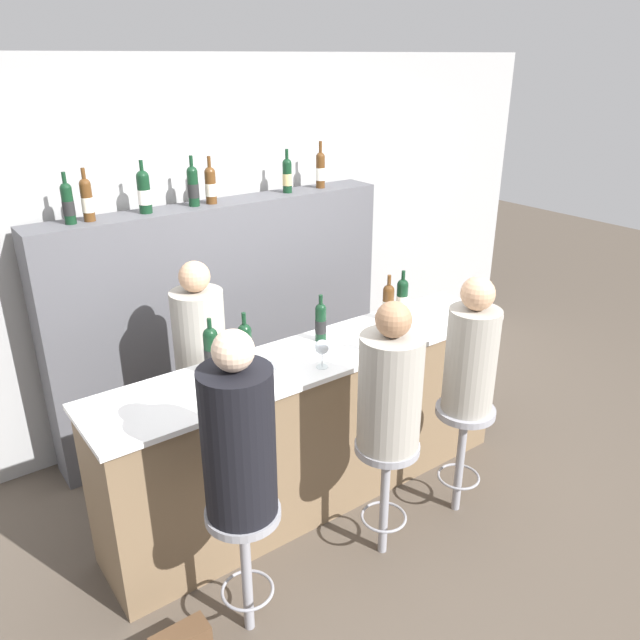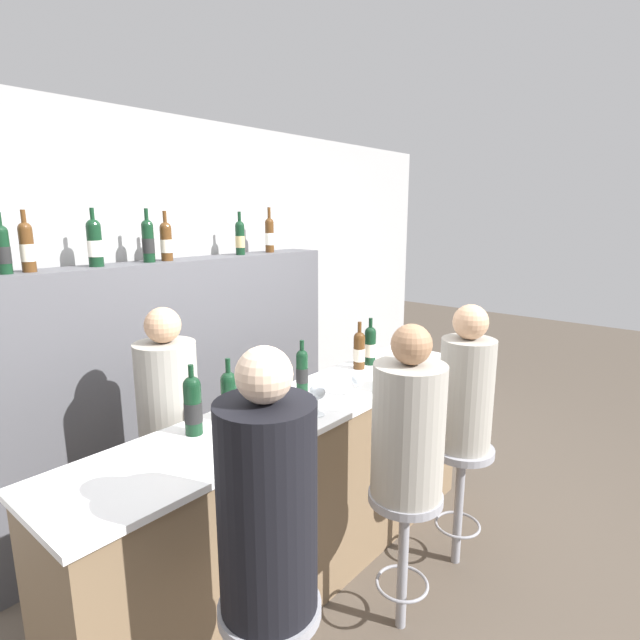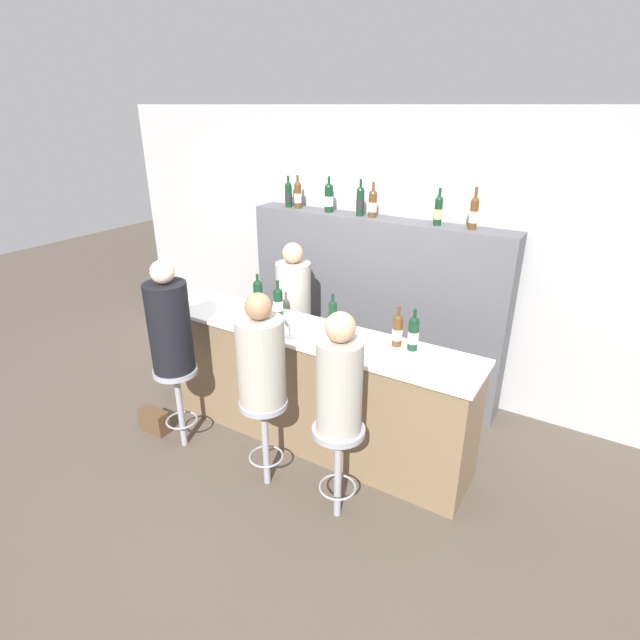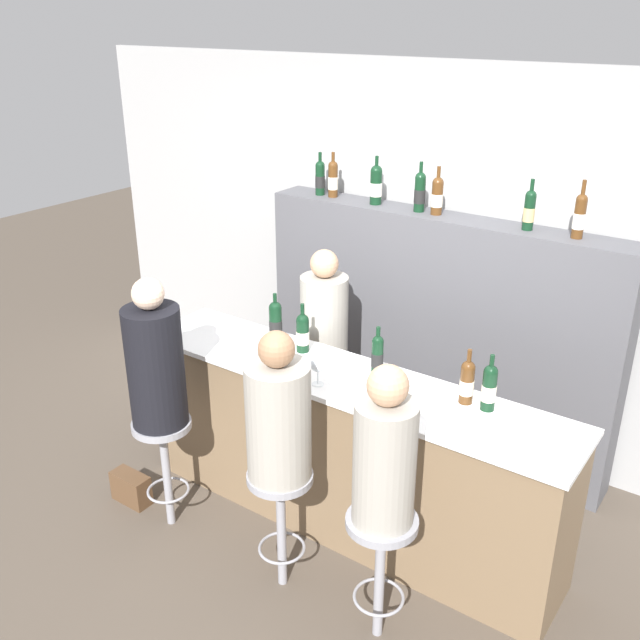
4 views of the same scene
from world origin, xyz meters
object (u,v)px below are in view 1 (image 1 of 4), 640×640
at_px(wine_bottle_backbar_3, 193,186).
at_px(guest_seated_middle, 390,386).
at_px(wine_glass_0, 276,365).
at_px(bartender, 204,389).
at_px(wine_bottle_counter_0, 211,351).
at_px(bar_stool_left, 244,539).
at_px(wine_bottle_counter_3, 388,302).
at_px(wine_bottle_backbar_6, 320,169).
at_px(wine_bottle_backbar_2, 144,191).
at_px(wine_bottle_backbar_5, 287,175).
at_px(wine_glass_1, 322,348).
at_px(wine_bottle_backbar_0, 68,203).
at_px(guest_seated_left, 238,437).
at_px(guest_seated_right, 471,353).
at_px(wine_bottle_counter_2, 321,322).
at_px(wine_bottle_counter_4, 402,297).
at_px(wine_glass_2, 368,338).
at_px(bar_stool_right, 463,432).
at_px(bar_stool_middle, 386,470).
at_px(wine_bottle_backbar_1, 87,199).
at_px(wine_bottle_backbar_4, 211,185).
at_px(wine_bottle_counter_1, 245,343).

xyz_separation_m(wine_bottle_backbar_3, guest_seated_middle, (0.18, -1.72, -0.75)).
relative_size(wine_glass_0, bartender, 0.09).
xyz_separation_m(wine_bottle_counter_0, bar_stool_left, (-0.26, -0.74, -0.59)).
relative_size(wine_bottle_counter_3, wine_glass_0, 2.16).
xyz_separation_m(wine_bottle_backbar_6, guest_seated_middle, (-0.83, -1.72, -0.75)).
relative_size(wine_bottle_counter_0, wine_bottle_backbar_2, 1.00).
distance_m(wine_bottle_backbar_5, wine_glass_1, 1.57).
distance_m(bar_stool_left, guest_seated_middle, 1.00).
xyz_separation_m(wine_bottle_backbar_0, guest_seated_left, (0.10, -1.72, -0.70)).
relative_size(bar_stool_left, guest_seated_right, 0.90).
xyz_separation_m(wine_bottle_counter_2, wine_bottle_counter_4, (0.66, 0.00, 0.01)).
bearing_deg(wine_bottle_backbar_0, wine_bottle_counter_4, -29.39).
relative_size(wine_bottle_backbar_6, guest_seated_middle, 0.42).
bearing_deg(wine_glass_0, wine_bottle_backbar_6, 46.17).
bearing_deg(wine_bottle_backbar_3, wine_glass_2, -71.49).
distance_m(wine_bottle_backbar_0, bar_stool_left, 2.13).
bearing_deg(wine_bottle_counter_4, guest_seated_left, -155.59).
bearing_deg(wine_bottle_backbar_5, wine_glass_2, -103.32).
bearing_deg(bar_stool_right, wine_bottle_counter_0, 148.40).
height_order(wine_bottle_counter_3, wine_bottle_backbar_0, wine_bottle_backbar_0).
bearing_deg(bar_stool_middle, wine_bottle_backbar_6, 64.17).
distance_m(wine_bottle_backbar_1, wine_bottle_backbar_2, 0.35).
bearing_deg(wine_bottle_backbar_5, guest_seated_middle, -107.48).
distance_m(wine_bottle_counter_2, wine_bottle_backbar_3, 1.23).
xyz_separation_m(wine_bottle_backbar_2, bar_stool_middle, (0.51, -1.72, -1.26)).
bearing_deg(wine_bottle_backbar_1, wine_glass_0, -69.48).
distance_m(guest_seated_middle, bar_stool_right, 0.79).
height_order(bar_stool_left, bar_stool_middle, same).
distance_m(wine_bottle_backbar_4, wine_glass_0, 1.48).
bearing_deg(wine_bottle_counter_0, wine_bottle_backbar_5, 40.50).
xyz_separation_m(wine_bottle_backbar_1, wine_bottle_backbar_5, (1.40, -0.00, -0.01)).
distance_m(wine_glass_1, bartender, 0.88).
relative_size(wine_bottle_backbar_2, guest_seated_left, 0.37).
bearing_deg(wine_bottle_counter_4, bartender, 163.93).
distance_m(wine_bottle_backbar_1, bartender, 1.31).
bearing_deg(wine_bottle_counter_3, bar_stool_right, -93.91).
relative_size(wine_glass_1, bartender, 0.11).
height_order(wine_bottle_backbar_3, bartender, wine_bottle_backbar_3).
height_order(wine_bottle_backbar_2, wine_glass_0, wine_bottle_backbar_2).
distance_m(wine_bottle_backbar_3, wine_glass_1, 1.45).
distance_m(wine_bottle_backbar_0, wine_bottle_backbar_4, 0.91).
xyz_separation_m(wine_bottle_counter_3, guest_seated_middle, (-0.65, -0.74, -0.07)).
relative_size(wine_glass_0, wine_glass_1, 0.86).
bearing_deg(wine_bottle_backbar_2, guest_seated_right, -57.18).
relative_size(wine_glass_1, bar_stool_middle, 0.23).
relative_size(wine_bottle_counter_1, wine_bottle_backbar_3, 0.95).
height_order(wine_bottle_counter_4, bar_stool_left, wine_bottle_counter_4).
distance_m(wine_bottle_backbar_0, wine_bottle_backbar_6, 1.80).
relative_size(wine_bottle_backbar_4, guest_seated_right, 0.39).
bearing_deg(wine_bottle_backbar_6, wine_bottle_counter_0, -145.75).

